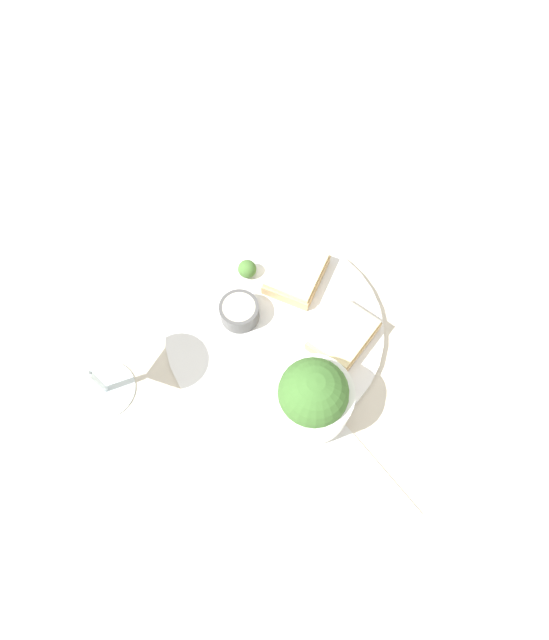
% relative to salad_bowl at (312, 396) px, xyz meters
% --- Properties ---
extents(ground_plane, '(4.00, 4.00, 0.00)m').
position_rel_salad_bowl_xyz_m(ground_plane, '(0.05, 0.11, -0.06)').
color(ground_plane, beige).
extents(dinner_plate, '(0.30, 0.30, 0.01)m').
position_rel_salad_bowl_xyz_m(dinner_plate, '(0.05, 0.11, -0.05)').
color(dinner_plate, white).
rests_on(dinner_plate, ground_plane).
extents(salad_bowl, '(0.10, 0.10, 0.10)m').
position_rel_salad_bowl_xyz_m(salad_bowl, '(0.00, 0.00, 0.00)').
color(salad_bowl, white).
rests_on(salad_bowl, dinner_plate).
extents(sauce_ramekin, '(0.05, 0.05, 0.03)m').
position_rel_salad_bowl_xyz_m(sauce_ramekin, '(0.03, 0.16, -0.03)').
color(sauce_ramekin, '#4C4C4C').
rests_on(sauce_ramekin, dinner_plate).
extents(cheese_toast_near, '(0.11, 0.10, 0.03)m').
position_rel_salad_bowl_xyz_m(cheese_toast_near, '(0.12, 0.14, -0.03)').
color(cheese_toast_near, tan).
rests_on(cheese_toast_near, dinner_plate).
extents(cheese_toast_far, '(0.09, 0.07, 0.03)m').
position_rel_salad_bowl_xyz_m(cheese_toast_far, '(0.10, 0.03, -0.03)').
color(cheese_toast_far, tan).
rests_on(cheese_toast_far, dinner_plate).
extents(wine_glass, '(0.08, 0.08, 0.15)m').
position_rel_salad_bowl_xyz_m(wine_glass, '(-0.17, 0.21, 0.04)').
color(wine_glass, silver).
rests_on(wine_glass, ground_plane).
extents(garnish, '(0.03, 0.03, 0.03)m').
position_rel_salad_bowl_xyz_m(garnish, '(0.08, 0.20, -0.03)').
color(garnish, '#477533').
rests_on(garnish, dinner_plate).
extents(napkin, '(0.16, 0.15, 0.01)m').
position_rel_salad_bowl_xyz_m(napkin, '(-0.06, -0.11, -0.06)').
color(napkin, white).
rests_on(napkin, ground_plane).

